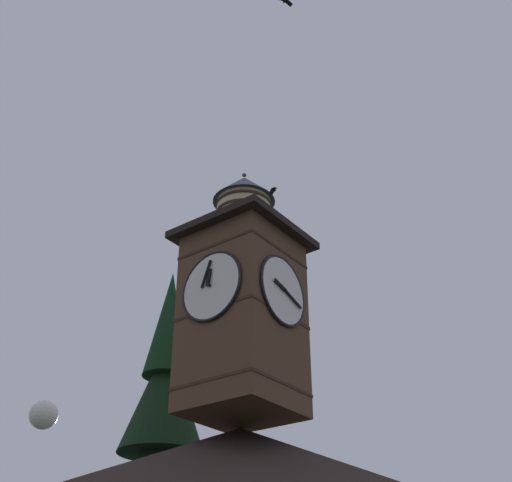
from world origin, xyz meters
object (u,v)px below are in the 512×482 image
moon (44,415)px  flying_bird_high (273,190)px  clock_tower (243,299)px  flying_bird_low (285,1)px

moon → flying_bird_high: bearing=75.4°
moon → clock_tower: bearing=66.0°
clock_tower → flying_bird_high: 10.22m
clock_tower → flying_bird_low: flying_bird_low is taller
clock_tower → moon: bearing=-114.0°
moon → flying_bird_high: flying_bird_high is taller
clock_tower → flying_bird_high: size_ratio=14.64×
flying_bird_low → moon: bearing=-116.3°
clock_tower → flying_bird_low: bearing=51.5°
clock_tower → flying_bird_high: (-5.36, -2.50, 8.33)m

